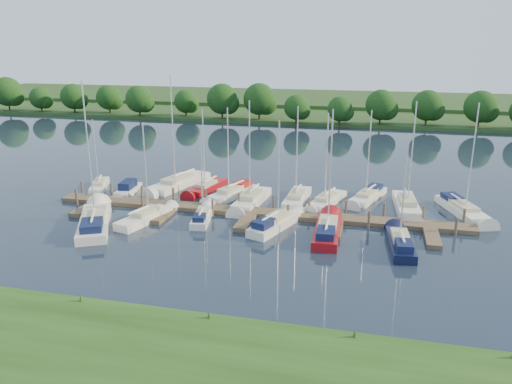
% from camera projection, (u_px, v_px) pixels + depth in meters
% --- Properties ---
extents(ground, '(260.00, 260.00, 0.00)m').
position_uv_depth(ground, '(229.00, 246.00, 40.12)').
color(ground, '#1B2637').
rests_on(ground, ground).
extents(near_bank, '(90.00, 10.00, 0.50)m').
position_uv_depth(near_bank, '(139.00, 363.00, 25.17)').
color(near_bank, '#1E4112').
rests_on(near_bank, ground).
extents(dock, '(40.00, 6.00, 0.40)m').
position_uv_depth(dock, '(251.00, 214.00, 46.86)').
color(dock, brown).
rests_on(dock, ground).
extents(mooring_pilings, '(38.24, 2.84, 2.00)m').
position_uv_depth(mooring_pilings, '(254.00, 206.00, 47.79)').
color(mooring_pilings, '#473D33').
rests_on(mooring_pilings, ground).
extents(far_shore, '(180.00, 30.00, 0.60)m').
position_uv_depth(far_shore, '(326.00, 114.00, 109.78)').
color(far_shore, '#223F18').
rests_on(far_shore, ground).
extents(distant_hill, '(220.00, 40.00, 1.40)m').
position_uv_depth(distant_hill, '(336.00, 100.00, 132.91)').
color(distant_hill, '#315223').
rests_on(distant_hill, ground).
extents(treeline, '(147.92, 8.80, 7.91)m').
position_uv_depth(treeline, '(306.00, 104.00, 97.06)').
color(treeline, '#38281C').
rests_on(treeline, ground).
extents(sailboat_n_0, '(3.38, 6.21, 8.14)m').
position_uv_depth(sailboat_n_0, '(99.00, 187.00, 55.39)').
color(sailboat_n_0, white).
rests_on(sailboat_n_0, ground).
extents(motorboat, '(1.98, 5.37, 1.76)m').
position_uv_depth(motorboat, '(128.00, 191.00, 53.65)').
color(motorboat, white).
rests_on(motorboat, ground).
extents(sailboat_n_2, '(4.68, 10.31, 12.93)m').
position_uv_depth(sailboat_n_2, '(177.00, 185.00, 56.18)').
color(sailboat_n_2, white).
rests_on(sailboat_n_2, ground).
extents(sailboat_n_3, '(2.99, 7.41, 9.33)m').
position_uv_depth(sailboat_n_3, '(206.00, 188.00, 54.79)').
color(sailboat_n_3, maroon).
rests_on(sailboat_n_3, ground).
extents(sailboat_n_4, '(4.00, 7.58, 9.91)m').
position_uv_depth(sailboat_n_4, '(231.00, 194.00, 52.44)').
color(sailboat_n_4, white).
rests_on(sailboat_n_4, ground).
extents(sailboat_n_5, '(2.56, 8.49, 10.92)m').
position_uv_depth(sailboat_n_5, '(251.00, 202.00, 50.18)').
color(sailboat_n_5, white).
rests_on(sailboat_n_5, ground).
extents(sailboat_n_6, '(2.10, 7.99, 10.20)m').
position_uv_depth(sailboat_n_6, '(296.00, 200.00, 50.79)').
color(sailboat_n_6, white).
rests_on(sailboat_n_6, ground).
extents(sailboat_n_7, '(3.55, 7.55, 9.63)m').
position_uv_depth(sailboat_n_7, '(326.00, 202.00, 50.09)').
color(sailboat_n_7, white).
rests_on(sailboat_n_7, ground).
extents(sailboat_n_8, '(3.83, 7.58, 9.65)m').
position_uv_depth(sailboat_n_8, '(367.00, 197.00, 51.62)').
color(sailboat_n_8, white).
rests_on(sailboat_n_8, ground).
extents(sailboat_n_9, '(2.55, 8.57, 11.03)m').
position_uv_depth(sailboat_n_9, '(407.00, 207.00, 48.55)').
color(sailboat_n_9, white).
rests_on(sailboat_n_9, ground).
extents(sailboat_n_10, '(4.34, 8.67, 10.94)m').
position_uv_depth(sailboat_n_10, '(463.00, 211.00, 47.53)').
color(sailboat_n_10, white).
rests_on(sailboat_n_10, ground).
extents(sailboat_s_0, '(6.30, 10.07, 13.16)m').
position_uv_depth(sailboat_s_0, '(95.00, 222.00, 44.48)').
color(sailboat_s_0, white).
rests_on(sailboat_s_0, ground).
extents(sailboat_s_1, '(3.31, 7.24, 9.44)m').
position_uv_depth(sailboat_s_1, '(147.00, 218.00, 45.56)').
color(sailboat_s_1, white).
rests_on(sailboat_s_1, ground).
extents(sailboat_s_2, '(2.30, 6.11, 7.85)m').
position_uv_depth(sailboat_s_2, '(202.00, 217.00, 45.74)').
color(sailboat_s_2, white).
rests_on(sailboat_s_2, ground).
extents(sailboat_s_3, '(3.80, 7.57, 9.90)m').
position_uv_depth(sailboat_s_3, '(275.00, 224.00, 43.89)').
color(sailboat_s_3, white).
rests_on(sailboat_s_3, ground).
extents(sailboat_s_4, '(2.24, 8.58, 11.04)m').
position_uv_depth(sailboat_s_4, '(327.00, 231.00, 42.39)').
color(sailboat_s_4, maroon).
rests_on(sailboat_s_4, ground).
extents(sailboat_s_5, '(2.28, 7.41, 9.57)m').
position_uv_depth(sailboat_s_5, '(400.00, 244.00, 39.70)').
color(sailboat_s_5, black).
rests_on(sailboat_s_5, ground).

